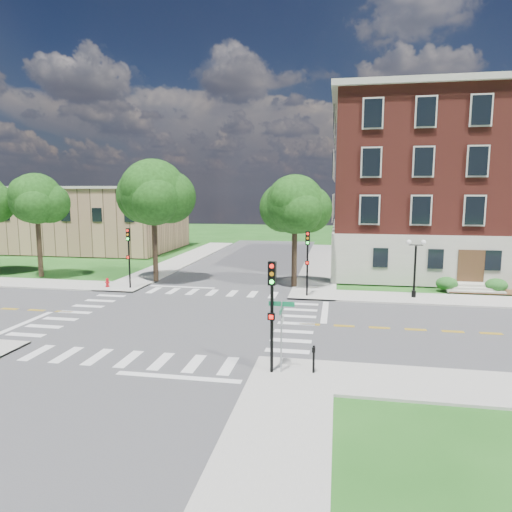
% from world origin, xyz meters
% --- Properties ---
extents(ground, '(160.00, 160.00, 0.00)m').
position_xyz_m(ground, '(0.00, 0.00, 0.00)').
color(ground, '#194B15').
rests_on(ground, ground).
extents(road_ew, '(90.00, 12.00, 0.01)m').
position_xyz_m(road_ew, '(0.00, 0.00, 0.01)').
color(road_ew, '#3D3D3F').
rests_on(road_ew, ground).
extents(road_ns, '(12.00, 90.00, 0.01)m').
position_xyz_m(road_ns, '(0.00, 0.00, 0.01)').
color(road_ns, '#3D3D3F').
rests_on(road_ns, ground).
extents(sidewalk_ne, '(34.00, 34.00, 0.12)m').
position_xyz_m(sidewalk_ne, '(15.38, 15.38, 0.06)').
color(sidewalk_ne, '#9E9B93').
rests_on(sidewalk_ne, ground).
extents(sidewalk_nw, '(34.00, 34.00, 0.12)m').
position_xyz_m(sidewalk_nw, '(-15.38, 15.38, 0.06)').
color(sidewalk_nw, '#9E9B93').
rests_on(sidewalk_nw, ground).
extents(crosswalk_east, '(2.20, 10.20, 0.02)m').
position_xyz_m(crosswalk_east, '(7.20, 0.00, 0.00)').
color(crosswalk_east, silver).
rests_on(crosswalk_east, ground).
extents(stop_bar_east, '(0.40, 5.50, 0.00)m').
position_xyz_m(stop_bar_east, '(8.80, 3.00, 0.00)').
color(stop_bar_east, silver).
rests_on(stop_bar_east, ground).
extents(main_building, '(30.60, 22.40, 16.50)m').
position_xyz_m(main_building, '(24.00, 21.99, 8.34)').
color(main_building, '#AFAC9B').
rests_on(main_building, ground).
extents(secondary_building, '(20.40, 15.40, 8.30)m').
position_xyz_m(secondary_building, '(-22.00, 30.00, 4.28)').
color(secondary_building, '#936C51').
rests_on(secondary_building, ground).
extents(tree_b, '(4.52, 4.52, 9.32)m').
position_xyz_m(tree_b, '(-17.04, 10.48, 7.13)').
color(tree_b, black).
rests_on(tree_b, ground).
extents(tree_c, '(5.59, 5.59, 10.40)m').
position_xyz_m(tree_c, '(-5.89, 10.31, 7.70)').
color(tree_c, black).
rests_on(tree_c, ground).
extents(tree_d, '(4.74, 4.74, 9.04)m').
position_xyz_m(tree_d, '(6.07, 10.29, 6.76)').
color(tree_d, black).
rests_on(tree_d, ground).
extents(traffic_signal_se, '(0.35, 0.40, 4.80)m').
position_xyz_m(traffic_signal_se, '(6.85, -7.79, 3.19)').
color(traffic_signal_se, black).
rests_on(traffic_signal_se, ground).
extents(traffic_signal_ne, '(0.33, 0.37, 4.80)m').
position_xyz_m(traffic_signal_ne, '(7.35, 7.05, 3.19)').
color(traffic_signal_ne, black).
rests_on(traffic_signal_ne, ground).
extents(traffic_signal_nw, '(0.36, 0.42, 4.80)m').
position_xyz_m(traffic_signal_nw, '(-6.86, 7.32, 3.19)').
color(traffic_signal_nw, black).
rests_on(traffic_signal_nw, ground).
extents(twin_lamp_west, '(1.36, 0.36, 4.23)m').
position_xyz_m(twin_lamp_west, '(15.09, 7.93, 2.52)').
color(twin_lamp_west, black).
rests_on(twin_lamp_west, ground).
extents(street_sign_pole, '(1.10, 1.10, 3.10)m').
position_xyz_m(street_sign_pole, '(7.26, -7.71, 2.31)').
color(street_sign_pole, gray).
rests_on(street_sign_pole, ground).
extents(push_button_post, '(0.14, 0.21, 1.20)m').
position_xyz_m(push_button_post, '(8.63, -7.55, 0.80)').
color(push_button_post, black).
rests_on(push_button_post, ground).
extents(fire_hydrant, '(0.35, 0.35, 0.75)m').
position_xyz_m(fire_hydrant, '(-8.80, 7.26, 0.46)').
color(fire_hydrant, '#B00D14').
rests_on(fire_hydrant, ground).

